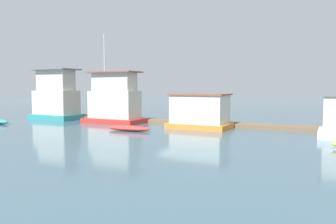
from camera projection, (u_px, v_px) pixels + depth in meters
ground_plane at (173, 127)px, 29.57m from camera, size 200.00×200.00×0.00m
dock_walkway at (186, 122)px, 32.06m from camera, size 42.40×2.08×0.30m
houseboat_teal at (56, 98)px, 36.46m from camera, size 5.49×3.39×5.57m
houseboat_red at (114, 101)px, 32.80m from camera, size 5.99×3.38×8.90m
houseboat_orange at (200, 112)px, 28.39m from camera, size 5.16×3.45×3.01m
dinghy_red at (129, 128)px, 26.68m from camera, size 3.87×1.44×0.44m
mooring_post_near_left at (69, 110)px, 37.27m from camera, size 0.28×0.28×2.01m
mooring_post_far_right at (92, 110)px, 35.71m from camera, size 0.26×0.26×2.17m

